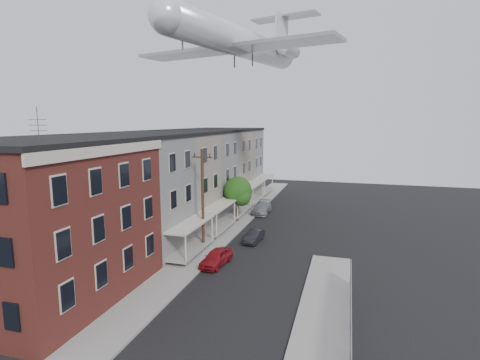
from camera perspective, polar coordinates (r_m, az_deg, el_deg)
The scene contains 17 objects.
sidewalk_left at distance 39.46m, azimuth -2.17°, elevation -7.69°, with size 3.00×62.00×0.12m, color gray.
sidewalk_right at distance 21.15m, azimuth 11.95°, elevation -23.58°, with size 3.00×26.00×0.12m, color gray.
curb_left at distance 39.04m, azimuth -0.13°, elevation -7.86°, with size 0.15×62.00×0.14m, color gray.
curb_right at distance 21.26m, azimuth 7.71°, elevation -23.23°, with size 0.15×26.00×0.14m, color gray.
corner_building at distance 27.15m, azimuth -27.53°, elevation -5.29°, with size 10.31×12.30×12.15m.
row_house_a at distance 34.41m, azimuth -16.54°, elevation -1.86°, with size 11.98×7.00×10.30m.
row_house_b at distance 40.37m, azimuth -11.17°, elevation -0.09°, with size 11.98×7.00×10.30m.
row_house_c at distance 46.62m, azimuth -7.21°, elevation 1.21°, with size 11.98×7.00×10.30m.
row_house_d at distance 53.06m, azimuth -4.20°, elevation 2.19°, with size 11.98×7.00×10.30m.
row_house_e at distance 59.62m, azimuth -1.84°, elevation 2.96°, with size 11.98×7.00×10.30m.
chainlink_fence at distance 19.78m, azimuth 16.51°, elevation -23.07°, with size 0.06×18.06×1.90m.
utility_pole at distance 32.90m, azimuth -5.70°, elevation -2.82°, with size 1.80×0.26×9.00m.
street_tree at distance 42.23m, azimuth -0.22°, elevation -1.84°, with size 3.22×3.20×5.20m.
car_near at distance 30.45m, azimuth -3.62°, elevation -11.68°, with size 1.52×3.79×1.29m, color maroon.
car_mid at distance 35.93m, azimuth 2.16°, elevation -8.56°, with size 1.16×3.33×1.10m, color black.
car_far at distance 46.64m, azimuth 3.34°, elevation -4.29°, with size 1.92×4.72×1.37m, color gray.
airplane at distance 41.99m, azimuth 0.26°, elevation 20.22°, with size 22.48×25.70×7.40m.
Camera 1 is at (6.54, -11.83, 11.38)m, focal length 28.00 mm.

